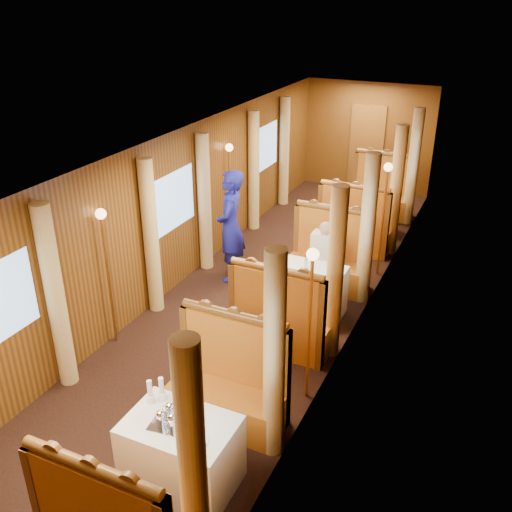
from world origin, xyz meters
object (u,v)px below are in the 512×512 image
Objects in this scene: fruit_plate at (196,440)px; passenger at (324,251)px; banquette_near_aft at (229,388)px; teapot_right at (173,423)px; banquette_mid_fwd at (280,323)px; tea_tray at (168,425)px; banquette_far_fwd at (354,229)px; rose_vase_mid at (306,258)px; banquette_mid_aft at (329,262)px; table_near at (182,453)px; table_mid at (307,292)px; steward at (231,226)px; teapot_left at (161,419)px; banquette_far_aft at (381,195)px; teapot_back at (171,412)px; table_far at (368,213)px; rose_vase_far at (371,186)px.

passenger reaches higher than fruit_plate.
teapot_right is (-0.01, -1.10, 0.40)m from banquette_near_aft.
tea_tray is (-0.08, -2.56, 0.33)m from banquette_mid_fwd.
rose_vase_mid is at bearing -90.72° from banquette_far_fwd.
banquette_mid_fwd reaches higher than rose_vase_mid.
rose_vase_mid is (-0.03, -1.02, 0.50)m from banquette_mid_aft.
passenger reaches higher than teapot_right.
table_near is 0.49m from fruit_plate.
table_mid is 1.75m from steward.
banquette_far_aft is at bearing 111.97° from teapot_left.
banquette_mid_fwd is 2.49m from teapot_back.
banquette_far_aft is (0.00, 1.01, 0.05)m from table_far.
banquette_far_aft is (0.00, 2.03, 0.00)m from banquette_far_fwd.
teapot_back is (-0.11, -4.49, 0.40)m from banquette_mid_aft.
rose_vase_far is (0.01, 7.12, 0.11)m from teapot_right.
teapot_back is (-0.11, 0.03, 0.45)m from table_near.
steward reaches higher than banquette_far_fwd.
tea_tray is at bearing -77.10° from teapot_back.
rose_vase_mid is (-0.03, 1.01, 0.50)m from banquette_mid_fwd.
banquette_mid_fwd is at bearing -90.01° from rose_vase_far.
table_far is at bearing 90.00° from banquette_mid_aft.
teapot_left is at bearing 172.42° from fruit_plate.
teapot_right is at bearing -90.10° from rose_vase_far.
table_far is at bearing 136.03° from steward.
steward reaches higher than teapot_back.
banquette_near_aft is 3.72× the size of rose_vase_far.
rose_vase_far is (0.00, 1.05, 0.50)m from banquette_far_fwd.
banquette_near_aft is at bearing -90.01° from rose_vase_far.
teapot_back reaches higher than fruit_plate.
table_near is 0.78× the size of banquette_mid_fwd.
steward is (-1.41, 4.18, 0.12)m from teapot_left.
table_mid is 3.58m from rose_vase_far.
teapot_back is (-0.11, -0.99, 0.40)m from banquette_near_aft.
passenger is (1.55, 0.13, -0.19)m from steward.
banquette_near_aft is at bearing 80.36° from teapot_back.
banquette_mid_fwd and banquette_mid_aft have the same top height.
tea_tray is 4.29m from passenger.
banquette_mid_fwd reaches higher than teapot_right.
banquette_mid_fwd is 1.13m from rose_vase_mid.
banquette_mid_fwd is 4.51m from table_far.
table_near is 2.49m from banquette_mid_fwd.
passenger reaches higher than teapot_back.
banquette_far_fwd is 6.07m from tea_tray.
table_far is at bearing 87.02° from teapot_right.
banquette_mid_fwd is 1.00× the size of banquette_mid_aft.
banquette_far_fwd reaches higher than rose_vase_far.
banquette_far_aft reaches higher than table_far.
banquette_far_aft is 8.09m from tea_tray.
teapot_back is 0.23× the size of passenger.
banquette_mid_fwd reaches higher than table_mid.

